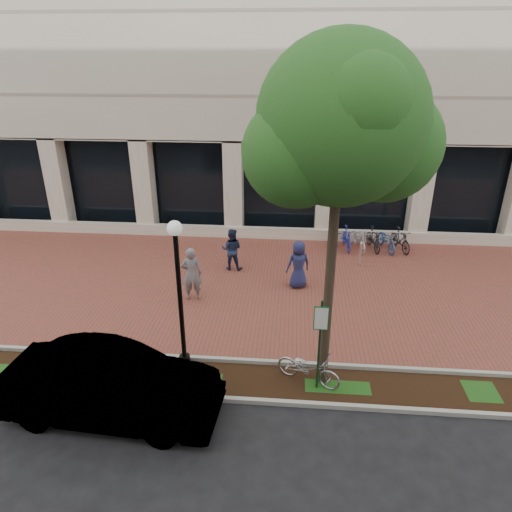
# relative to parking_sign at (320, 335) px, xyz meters

# --- Properties ---
(ground) EXTENTS (120.00, 120.00, 0.00)m
(ground) POSITION_rel_parking_sign_xyz_m (-1.36, 5.34, -1.56)
(ground) COLOR black
(ground) RESTS_ON ground
(brick_plaza) EXTENTS (40.00, 9.00, 0.01)m
(brick_plaza) POSITION_rel_parking_sign_xyz_m (-1.36, 5.34, -1.55)
(brick_plaza) COLOR brown
(brick_plaza) RESTS_ON ground
(planting_strip) EXTENTS (40.00, 1.50, 0.01)m
(planting_strip) POSITION_rel_parking_sign_xyz_m (-1.36, 0.09, -1.55)
(planting_strip) COLOR black
(planting_strip) RESTS_ON ground
(curb_plaza_side) EXTENTS (40.00, 0.12, 0.12)m
(curb_plaza_side) POSITION_rel_parking_sign_xyz_m (-1.36, 0.84, -1.50)
(curb_plaza_side) COLOR #A5A59C
(curb_plaza_side) RESTS_ON ground
(curb_street_side) EXTENTS (40.00, 0.12, 0.12)m
(curb_street_side) POSITION_rel_parking_sign_xyz_m (-1.36, -0.66, -1.50)
(curb_street_side) COLOR #A5A59C
(curb_street_side) RESTS_ON ground
(parking_sign) EXTENTS (0.34, 0.07, 2.45)m
(parking_sign) POSITION_rel_parking_sign_xyz_m (0.00, 0.00, 0.00)
(parking_sign) COLOR #153A1D
(parking_sign) RESTS_ON ground
(lamppost) EXTENTS (0.36, 0.36, 4.04)m
(lamppost) POSITION_rel_parking_sign_xyz_m (-3.43, 0.61, 0.73)
(lamppost) COLOR black
(lamppost) RESTS_ON ground
(street_tree) EXTENTS (4.06, 3.38, 8.04)m
(street_tree) POSITION_rel_parking_sign_xyz_m (0.21, 0.30, 4.56)
(street_tree) COLOR #423125
(street_tree) RESTS_ON ground
(locked_bicycle) EXTENTS (1.75, 1.20, 0.87)m
(locked_bicycle) POSITION_rel_parking_sign_xyz_m (-0.21, 0.21, -1.12)
(locked_bicycle) COLOR #AFAFB4
(locked_bicycle) RESTS_ON ground
(pedestrian_left) EXTENTS (0.75, 0.56, 1.85)m
(pedestrian_left) POSITION_rel_parking_sign_xyz_m (-3.98, 4.14, -0.63)
(pedestrian_left) COLOR slate
(pedestrian_left) RESTS_ON ground
(pedestrian_mid) EXTENTS (0.83, 0.66, 1.62)m
(pedestrian_mid) POSITION_rel_parking_sign_xyz_m (-2.98, 6.56, -0.75)
(pedestrian_mid) COLOR #1B2543
(pedestrian_mid) RESTS_ON ground
(pedestrian_right) EXTENTS (0.98, 0.81, 1.72)m
(pedestrian_right) POSITION_rel_parking_sign_xyz_m (-0.48, 5.32, -0.70)
(pedestrian_right) COLOR navy
(pedestrian_right) RESTS_ON ground
(bollard) EXTENTS (0.12, 0.12, 1.01)m
(bollard) POSITION_rel_parking_sign_xyz_m (1.90, 7.24, -1.05)
(bollard) COLOR silver
(bollard) RESTS_ON ground
(bike_rack_cluster) EXTENTS (3.52, 1.72, 0.95)m
(bike_rack_cluster) POSITION_rel_parking_sign_xyz_m (2.34, 8.93, -1.11)
(bike_rack_cluster) COLOR black
(bike_rack_cluster) RESTS_ON ground
(sedan_near_curb) EXTENTS (4.95, 2.01, 1.60)m
(sedan_near_curb) POSITION_rel_parking_sign_xyz_m (-4.62, -1.28, -0.76)
(sedan_near_curb) COLOR #A7A7AB
(sedan_near_curb) RESTS_ON ground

